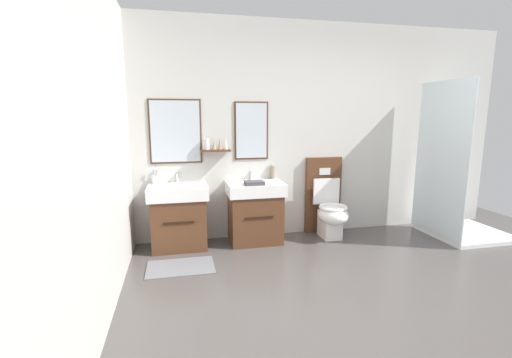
{
  "coord_description": "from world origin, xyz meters",
  "views": [
    {
      "loc": [
        -1.84,
        -2.3,
        1.54
      ],
      "look_at": [
        -0.95,
        1.7,
        0.8
      ],
      "focal_mm": 24.86,
      "sensor_mm": 36.0,
      "label": 1
    }
  ],
  "objects_px": {
    "vanity_sink_left": "(179,215)",
    "toilet": "(328,207)",
    "toothbrush_cup": "(155,179)",
    "folded_hand_towel": "(254,183)",
    "shower_tray": "(456,205)",
    "soap_dispenser": "(273,172)",
    "vanity_sink_right": "(255,211)"
  },
  "relations": [
    {
      "from": "soap_dispenser",
      "to": "shower_tray",
      "type": "xyz_separation_m",
      "value": [
        2.28,
        -0.54,
        -0.42
      ]
    },
    {
      "from": "shower_tray",
      "to": "vanity_sink_right",
      "type": "bearing_deg",
      "value": 171.91
    },
    {
      "from": "toothbrush_cup",
      "to": "soap_dispenser",
      "type": "xyz_separation_m",
      "value": [
        1.44,
        0.01,
        0.03
      ]
    },
    {
      "from": "vanity_sink_right",
      "to": "toothbrush_cup",
      "type": "height_order",
      "value": "toothbrush_cup"
    },
    {
      "from": "folded_hand_towel",
      "to": "toilet",
      "type": "bearing_deg",
      "value": 9.0
    },
    {
      "from": "vanity_sink_left",
      "to": "toothbrush_cup",
      "type": "bearing_deg",
      "value": 146.7
    },
    {
      "from": "vanity_sink_right",
      "to": "folded_hand_towel",
      "type": "relative_size",
      "value": 3.38
    },
    {
      "from": "vanity_sink_left",
      "to": "shower_tray",
      "type": "height_order",
      "value": "shower_tray"
    },
    {
      "from": "toilet",
      "to": "shower_tray",
      "type": "height_order",
      "value": "shower_tray"
    },
    {
      "from": "shower_tray",
      "to": "toothbrush_cup",
      "type": "bearing_deg",
      "value": 171.85
    },
    {
      "from": "vanity_sink_right",
      "to": "toothbrush_cup",
      "type": "relative_size",
      "value": 3.57
    },
    {
      "from": "toilet",
      "to": "vanity_sink_left",
      "type": "bearing_deg",
      "value": -179.72
    },
    {
      "from": "toothbrush_cup",
      "to": "folded_hand_towel",
      "type": "distance_m",
      "value": 1.17
    },
    {
      "from": "folded_hand_towel",
      "to": "vanity_sink_left",
      "type": "bearing_deg",
      "value": 170.28
    },
    {
      "from": "toothbrush_cup",
      "to": "folded_hand_towel",
      "type": "xyz_separation_m",
      "value": [
        1.13,
        -0.32,
        -0.03
      ]
    },
    {
      "from": "toothbrush_cup",
      "to": "shower_tray",
      "type": "xyz_separation_m",
      "value": [
        3.72,
        -0.53,
        -0.39
      ]
    },
    {
      "from": "toothbrush_cup",
      "to": "shower_tray",
      "type": "relative_size",
      "value": 0.11
    },
    {
      "from": "soap_dispenser",
      "to": "folded_hand_towel",
      "type": "distance_m",
      "value": 0.46
    },
    {
      "from": "vanity_sink_left",
      "to": "vanity_sink_right",
      "type": "height_order",
      "value": "same"
    },
    {
      "from": "vanity_sink_right",
      "to": "shower_tray",
      "type": "xyz_separation_m",
      "value": [
        2.55,
        -0.36,
        0.02
      ]
    },
    {
      "from": "toilet",
      "to": "shower_tray",
      "type": "xyz_separation_m",
      "value": [
        1.59,
        -0.37,
        0.03
      ]
    },
    {
      "from": "vanity_sink_left",
      "to": "soap_dispenser",
      "type": "bearing_deg",
      "value": 8.68
    },
    {
      "from": "toothbrush_cup",
      "to": "folded_hand_towel",
      "type": "bearing_deg",
      "value": -15.78
    },
    {
      "from": "toothbrush_cup",
      "to": "soap_dispenser",
      "type": "bearing_deg",
      "value": 0.4
    },
    {
      "from": "vanity_sink_right",
      "to": "shower_tray",
      "type": "relative_size",
      "value": 0.38
    },
    {
      "from": "vanity_sink_left",
      "to": "vanity_sink_right",
      "type": "relative_size",
      "value": 1.0
    },
    {
      "from": "folded_hand_towel",
      "to": "vanity_sink_right",
      "type": "bearing_deg",
      "value": 74.98
    },
    {
      "from": "vanity_sink_left",
      "to": "shower_tray",
      "type": "distance_m",
      "value": 3.48
    },
    {
      "from": "vanity_sink_left",
      "to": "toilet",
      "type": "xyz_separation_m",
      "value": [
        1.87,
        0.01,
        -0.01
      ]
    },
    {
      "from": "toilet",
      "to": "soap_dispenser",
      "type": "bearing_deg",
      "value": 166.1
    },
    {
      "from": "vanity_sink_left",
      "to": "toilet",
      "type": "relative_size",
      "value": 0.74
    },
    {
      "from": "vanity_sink_left",
      "to": "toothbrush_cup",
      "type": "distance_m",
      "value": 0.51
    }
  ]
}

